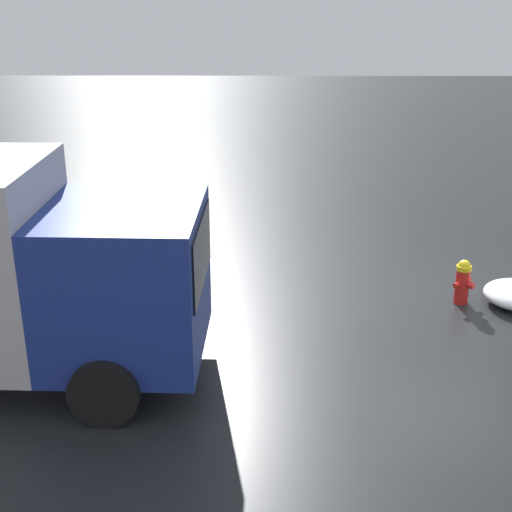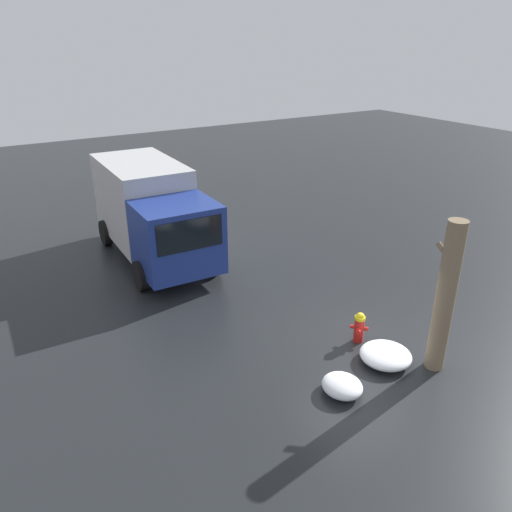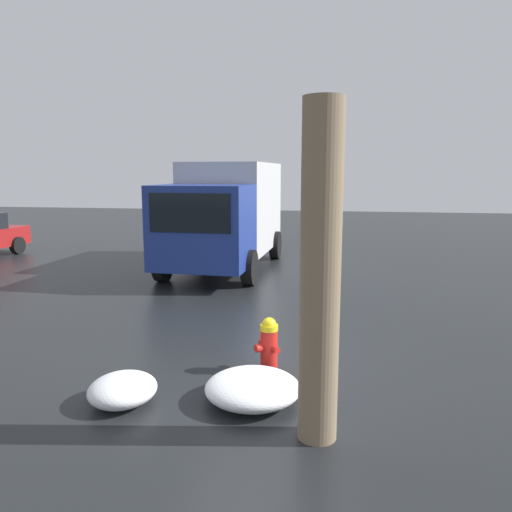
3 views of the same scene
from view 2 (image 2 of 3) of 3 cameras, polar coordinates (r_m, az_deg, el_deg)
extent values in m
plane|color=black|center=(12.75, 11.56, -9.47)|extent=(60.00, 60.00, 0.00)
cylinder|color=red|center=(12.59, 11.68, -8.31)|extent=(0.24, 0.24, 0.61)
cylinder|color=yellow|center=(12.41, 11.81, -6.96)|extent=(0.25, 0.25, 0.08)
sphere|color=yellow|center=(12.39, 11.82, -6.79)|extent=(0.21, 0.21, 0.21)
cylinder|color=red|center=(12.40, 11.62, -8.43)|extent=(0.15, 0.15, 0.11)
cylinder|color=red|center=(12.54, 12.49, -8.12)|extent=(0.13, 0.13, 0.09)
cylinder|color=red|center=(12.56, 10.92, -7.92)|extent=(0.13, 0.13, 0.09)
cylinder|color=#7F6B51|center=(11.45, 20.81, -4.52)|extent=(0.42, 0.42, 3.53)
cylinder|color=#7F6B51|center=(11.14, 20.80, 0.34)|extent=(0.48, 0.12, 0.38)
cube|color=navy|center=(14.86, -9.02, 2.17)|extent=(2.11, 2.36, 2.05)
cube|color=black|center=(13.81, -7.54, 2.38)|extent=(0.08, 1.94, 0.90)
cube|color=#BCBCBC|center=(17.51, -12.81, 6.27)|extent=(4.15, 2.42, 2.63)
cylinder|color=black|center=(15.75, -5.02, -0.37)|extent=(0.91, 0.31, 0.90)
cylinder|color=black|center=(15.03, -12.99, -2.18)|extent=(0.91, 0.31, 0.90)
cylinder|color=black|center=(19.19, -10.14, 3.90)|extent=(0.91, 0.31, 0.90)
cylinder|color=black|center=(18.60, -16.79, 2.58)|extent=(0.91, 0.31, 0.90)
ellipsoid|color=white|center=(10.97, 9.82, -14.40)|extent=(0.91, 0.83, 0.36)
ellipsoid|color=white|center=(12.06, 14.59, -10.92)|extent=(1.18, 1.18, 0.36)
camera|label=1|loc=(11.72, -49.73, 7.61)|focal=50.00mm
camera|label=3|loc=(9.55, 46.73, -9.88)|focal=35.00mm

